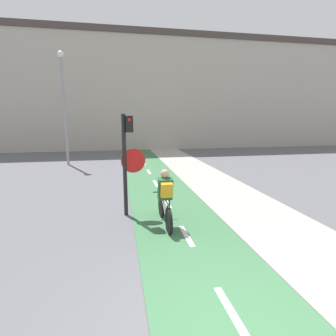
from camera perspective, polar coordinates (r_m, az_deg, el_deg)
building_row_background at (r=25.11m, az=-7.67°, el=15.79°), size 60.00×5.20×9.81m
traffic_light_pole at (r=7.27m, az=-8.78°, el=3.14°), size 0.67×0.25×2.84m
street_lamp_far at (r=16.41m, az=-21.79°, el=14.26°), size 0.36×0.36×6.35m
cyclist_near at (r=6.68m, az=-0.64°, el=-6.77°), size 0.46×1.76×1.47m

